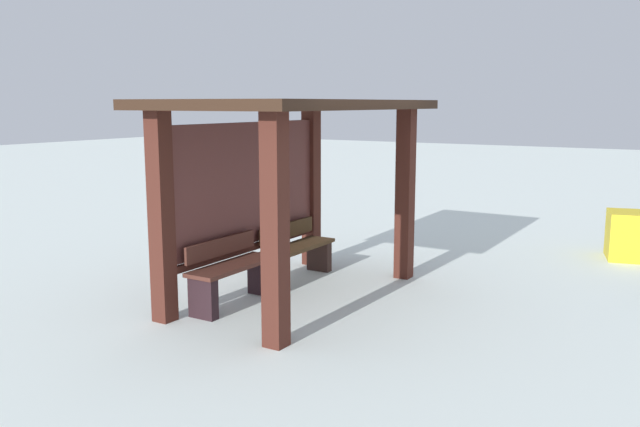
{
  "coord_description": "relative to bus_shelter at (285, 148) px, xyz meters",
  "views": [
    {
      "loc": [
        -6.44,
        -4.23,
        2.31
      ],
      "look_at": [
        0.38,
        -0.09,
        0.97
      ],
      "focal_mm": 36.99,
      "sensor_mm": 36.0,
      "label": 1
    }
  ],
  "objects": [
    {
      "name": "ground_plane",
      "position": [
        0.0,
        -0.17,
        -1.79
      ],
      "size": [
        60.0,
        60.0,
        0.0
      ],
      "primitive_type": "plane",
      "color": "white"
    },
    {
      "name": "bus_shelter",
      "position": [
        0.0,
        0.0,
        0.0
      ],
      "size": [
        3.57,
        2.06,
        2.35
      ],
      "color": "#462018",
      "rests_on": "ground"
    },
    {
      "name": "bench_left_inside",
      "position": [
        -0.68,
        0.29,
        -1.42
      ],
      "size": [
        1.26,
        0.39,
        0.78
      ],
      "color": "#4E2920",
      "rests_on": "ground"
    },
    {
      "name": "bench_center_inside",
      "position": [
        0.68,
        0.29,
        -1.44
      ],
      "size": [
        1.26,
        0.4,
        0.74
      ],
      "color": "#46311C",
      "rests_on": "ground"
    },
    {
      "name": "grit_bin",
      "position": [
        4.21,
        -3.32,
        -1.43
      ],
      "size": [
        0.81,
        0.71,
        0.71
      ],
      "primitive_type": "cube",
      "rotation": [
        0.0,
        0.0,
        0.24
      ],
      "color": "yellow",
      "rests_on": "ground"
    }
  ]
}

